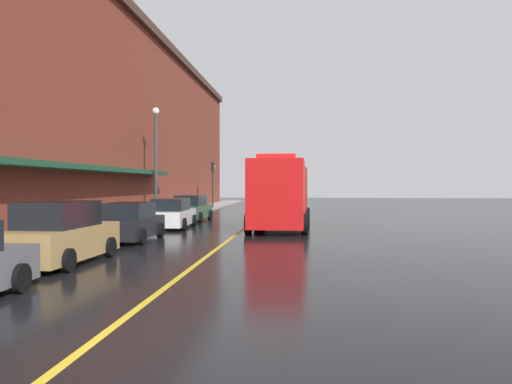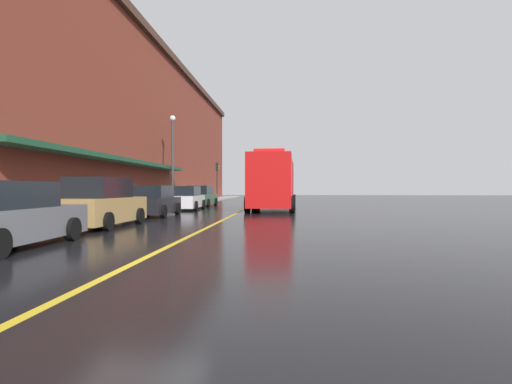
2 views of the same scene
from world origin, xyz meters
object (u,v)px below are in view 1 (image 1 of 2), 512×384
Objects in this scene: street_lamp_left at (156,151)px; traffic_light_near at (213,176)px; parking_meter_0 at (85,217)px; parked_car_1 at (61,235)px; parking_meter_1 at (116,212)px; parked_car_2 at (130,223)px; parked_car_3 at (172,214)px; parked_car_4 at (192,209)px; fire_truck at (281,195)px.

street_lamp_left is 1.61× the size of traffic_light_near.
street_lamp_left is (-0.60, 11.63, 3.34)m from parking_meter_0.
parked_car_1 is 3.47× the size of parking_meter_1.
parked_car_1 reaches higher than parked_car_2.
parked_car_3 is 5.94m from street_lamp_left.
parking_meter_0 is at bearing -87.05° from street_lamp_left.
parked_car_2 is (-0.06, 6.07, -0.11)m from parked_car_1.
street_lamp_left reaches higher than parked_car_3.
parked_car_1 is 1.03× the size of parked_car_3.
parked_car_1 is 1.02× the size of parked_car_4.
parked_car_1 is 32.58m from traffic_light_near.
parked_car_4 is at bearing 81.92° from parking_meter_1.
parked_car_3 is 1.05× the size of traffic_light_near.
traffic_light_near is (0.66, 16.19, -1.24)m from street_lamp_left.
parked_car_4 is 3.41× the size of parking_meter_0.
parked_car_4 is at bearing -85.04° from traffic_light_near.
parked_car_4 reaches higher than parking_meter_0.
traffic_light_near is (-1.29, 14.90, 2.38)m from parked_car_4.
fire_truck is (5.95, -5.48, 1.01)m from parked_car_4.
parked_car_1 is 6.08m from parked_car_2.
traffic_light_near is at bearing 1.96° from parked_car_2.
parked_car_1 is at bearing -80.38° from parking_meter_1.
parking_meter_0 is 3.38m from parking_meter_1.
traffic_light_near reaches higher than fire_truck.
traffic_light_near is at bearing 6.85° from parked_car_4.
parked_car_2 is at bearing -43.24° from fire_truck.
fire_truck reaches higher than parking_meter_1.
traffic_light_near reaches higher than parked_car_3.
street_lamp_left reaches higher than parked_car_4.
parked_car_2 is 0.53× the size of fire_truck.
parked_car_1 is at bearing 177.38° from parked_car_3.
parking_meter_0 is 1.00× the size of parking_meter_1.
parking_meter_0 is 12.11m from street_lamp_left.
parked_car_2 reaches higher than parking_meter_1.
parked_car_4 is at bearing -1.00° from parked_car_2.
parking_meter_0 is (-1.30, -1.43, 0.31)m from parked_car_2.
fire_truck is at bearing -25.38° from parked_car_1.
parked_car_3 reaches higher than parking_meter_0.
parked_car_1 reaches higher than parked_car_4.
parking_meter_0 is 27.90m from traffic_light_near.
parked_car_3 is at bearing -2.63° from parked_car_2.
fire_truck is 6.21× the size of parking_meter_0.
parked_car_1 is 12.08m from parked_car_3.
fire_truck is 6.21× the size of parking_meter_1.
traffic_light_near is at bearing 87.66° from street_lamp_left.
street_lamp_left is at bearing -116.18° from fire_truck.
parked_car_2 is 1.01× the size of traffic_light_near.
traffic_light_near is at bearing -158.71° from fire_truck.
parking_meter_1 is (-1.50, -4.06, 0.31)m from parked_car_3.
parking_meter_1 is at bearing 10.45° from parked_car_1.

